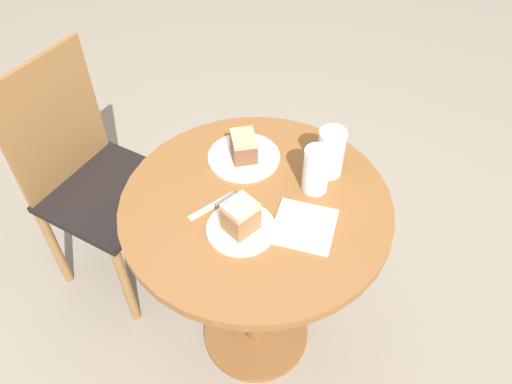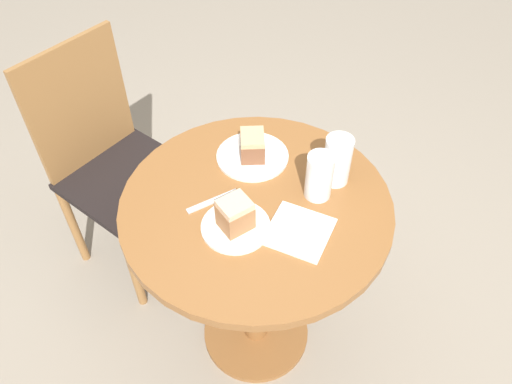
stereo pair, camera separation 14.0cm
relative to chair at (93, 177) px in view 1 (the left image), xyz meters
The scene contains 11 objects.
ground_plane 0.88m from the chair, 94.45° to the right, with size 8.00×8.00×0.00m, color gray.
table 0.73m from the chair, 94.45° to the right, with size 0.79×0.79×0.78m.
chair is the anchor object (origin of this frame).
plate_near 0.80m from the chair, 102.93° to the right, with size 0.19×0.19×0.01m.
plate_far 0.67m from the chair, 81.32° to the right, with size 0.23×0.23×0.01m.
cake_slice_near 0.82m from the chair, 102.93° to the right, with size 0.10×0.10×0.09m.
cake_slice_far 0.69m from the chair, 81.32° to the right, with size 0.12×0.11×0.08m.
glass_lemonade 0.94m from the chair, 79.91° to the right, with size 0.08×0.08×0.15m.
glass_water 0.91m from the chair, 85.24° to the right, with size 0.08×0.08×0.14m.
napkin_stack 0.93m from the chair, 95.32° to the right, with size 0.19×0.19×0.01m.
fork 0.69m from the chair, 101.70° to the right, with size 0.15×0.08×0.00m.
Camera 1 is at (-0.87, -0.43, 1.83)m, focal length 35.00 mm.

